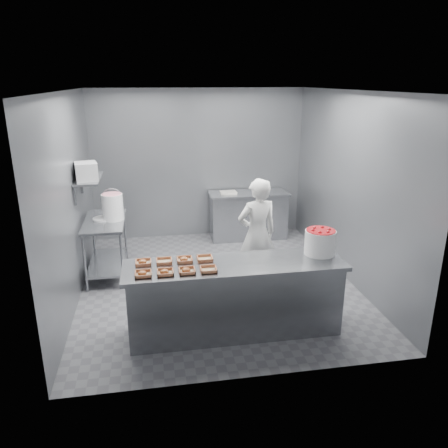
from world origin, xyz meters
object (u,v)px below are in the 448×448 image
(appliance, at_px, (86,171))
(tray_5, at_px, (164,261))
(worker, at_px, (257,234))
(glaze_bucket, at_px, (113,206))
(service_counter, at_px, (235,298))
(prep_table, at_px, (106,239))
(tray_0, at_px, (143,274))
(tray_7, at_px, (205,258))
(back_counter, at_px, (248,215))
(tray_1, at_px, (165,272))
(tray_3, at_px, (208,269))
(tray_6, at_px, (184,259))
(tray_4, at_px, (143,262))
(strawberry_tub, at_px, (320,241))
(tray_2, at_px, (187,271))

(appliance, bearing_deg, tray_5, -70.10)
(worker, relative_size, glaze_bucket, 3.36)
(service_counter, relative_size, prep_table, 2.17)
(tray_0, height_order, tray_7, tray_0)
(worker, xyz_separation_m, glaze_bucket, (-2.06, 0.81, 0.29))
(service_counter, xyz_separation_m, tray_5, (-0.81, 0.16, 0.47))
(prep_table, distance_m, back_counter, 2.87)
(tray_7, xyz_separation_m, glaze_bucket, (-1.18, 1.80, 0.19))
(back_counter, distance_m, tray_1, 3.85)
(back_counter, bearing_deg, worker, -99.39)
(tray_3, xyz_separation_m, tray_6, (-0.24, 0.32, 0.00))
(tray_1, distance_m, tray_4, 0.40)
(tray_4, bearing_deg, strawberry_tub, -1.27)
(prep_table, bearing_deg, tray_1, -68.42)
(tray_2, bearing_deg, tray_6, 90.00)
(prep_table, relative_size, tray_4, 6.40)
(back_counter, distance_m, glaze_bucket, 2.81)
(prep_table, xyz_separation_m, tray_5, (0.84, -1.79, 0.33))
(tray_5, distance_m, strawberry_tub, 1.90)
(service_counter, bearing_deg, tray_0, -171.44)
(tray_1, bearing_deg, service_counter, 11.03)
(strawberry_tub, bearing_deg, tray_0, -172.77)
(back_counter, height_order, tray_5, tray_5)
(tray_2, bearing_deg, tray_1, 180.00)
(tray_0, distance_m, tray_5, 0.40)
(back_counter, distance_m, tray_4, 3.69)
(tray_2, xyz_separation_m, appliance, (-1.24, 1.95, 0.77))
(tray_1, distance_m, appliance, 2.32)
(tray_5, height_order, tray_7, same)
(tray_5, bearing_deg, strawberry_tub, -1.43)
(worker, bearing_deg, back_counter, -110.50)
(tray_7, bearing_deg, appliance, 132.41)
(tray_0, relative_size, tray_2, 1.00)
(strawberry_tub, bearing_deg, glaze_bucket, 144.44)
(tray_0, distance_m, tray_3, 0.72)
(prep_table, xyz_separation_m, appliance, (-0.17, -0.16, 1.10))
(tray_1, distance_m, worker, 1.90)
(tray_6, bearing_deg, glaze_bucket, 117.37)
(tray_5, xyz_separation_m, glaze_bucket, (-0.70, 1.80, 0.19))
(prep_table, relative_size, strawberry_tub, 3.20)
(tray_6, distance_m, tray_7, 0.24)
(tray_6, bearing_deg, strawberry_tub, -1.64)
(service_counter, xyz_separation_m, tray_0, (-1.06, -0.16, 0.47))
(strawberry_tub, bearing_deg, tray_5, 178.57)
(service_counter, height_order, tray_3, tray_3)
(appliance, bearing_deg, tray_2, -69.26)
(tray_4, bearing_deg, tray_7, 0.00)
(prep_table, distance_m, appliance, 1.13)
(service_counter, bearing_deg, glaze_bucket, 127.57)
(tray_7, relative_size, worker, 0.11)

